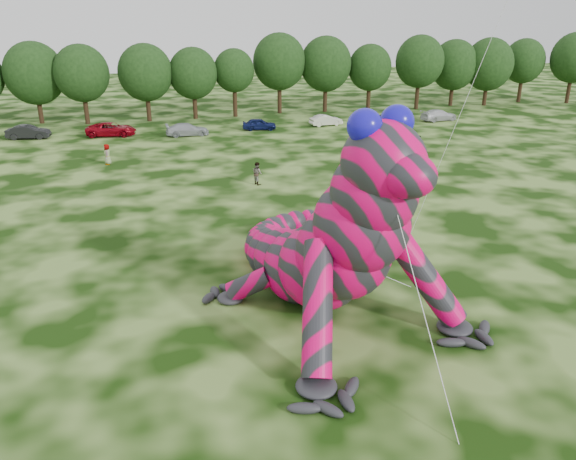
{
  "coord_description": "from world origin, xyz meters",
  "views": [
    {
      "loc": [
        -10.57,
        -17.01,
        12.89
      ],
      "look_at": [
        -4.95,
        5.18,
        4.0
      ],
      "focal_mm": 35.0,
      "sensor_mm": 36.0,
      "label": 1
    }
  ],
  "objects_px": {
    "car_7": "(439,115)",
    "spectator_4": "(107,154)",
    "tree_5": "(36,83)",
    "car_6": "(394,118)",
    "tree_8": "(194,83)",
    "tree_10": "(279,74)",
    "tree_11": "(326,74)",
    "car_4": "(259,124)",
    "tree_6": "(83,84)",
    "car_1": "(28,132)",
    "spectator_3": "(419,145)",
    "tree_13": "(419,72)",
    "tree_9": "(234,83)",
    "car_5": "(326,120)",
    "flying_kite": "(505,6)",
    "tree_14": "(453,73)",
    "car_3": "(187,130)",
    "tree_12": "(369,78)",
    "tree_17": "(572,68)",
    "tree_16": "(523,71)",
    "tree_15": "(488,72)",
    "spectator_2": "(420,158)",
    "inflatable_gecko": "(305,202)",
    "tree_7": "(146,83)",
    "car_2": "(111,129)",
    "spectator_1": "(257,173)"
  },
  "relations": [
    {
      "from": "car_2",
      "to": "spectator_1",
      "type": "relative_size",
      "value": 2.99
    },
    {
      "from": "tree_6",
      "to": "tree_15",
      "type": "relative_size",
      "value": 0.99
    },
    {
      "from": "tree_9",
      "to": "car_4",
      "type": "xyz_separation_m",
      "value": [
        1.26,
        -9.73,
        -3.67
      ]
    },
    {
      "from": "tree_10",
      "to": "tree_15",
      "type": "xyz_separation_m",
      "value": [
        31.08,
        -0.81,
        -0.44
      ]
    },
    {
      "from": "tree_15",
      "to": "spectator_2",
      "type": "bearing_deg",
      "value": -130.11
    },
    {
      "from": "inflatable_gecko",
      "to": "tree_16",
      "type": "height_order",
      "value": "inflatable_gecko"
    },
    {
      "from": "tree_5",
      "to": "tree_14",
      "type": "height_order",
      "value": "tree_5"
    },
    {
      "from": "tree_12",
      "to": "tree_15",
      "type": "height_order",
      "value": "tree_15"
    },
    {
      "from": "tree_11",
      "to": "car_4",
      "type": "height_order",
      "value": "tree_11"
    },
    {
      "from": "tree_8",
      "to": "tree_12",
      "type": "height_order",
      "value": "tree_12"
    },
    {
      "from": "tree_8",
      "to": "car_6",
      "type": "relative_size",
      "value": 1.79
    },
    {
      "from": "tree_6",
      "to": "car_1",
      "type": "bearing_deg",
      "value": -125.23
    },
    {
      "from": "tree_8",
      "to": "tree_15",
      "type": "height_order",
      "value": "tree_15"
    },
    {
      "from": "car_4",
      "to": "car_6",
      "type": "distance_m",
      "value": 16.8
    },
    {
      "from": "flying_kite",
      "to": "tree_14",
      "type": "relative_size",
      "value": 1.6
    },
    {
      "from": "tree_8",
      "to": "tree_10",
      "type": "height_order",
      "value": "tree_10"
    },
    {
      "from": "car_2",
      "to": "spectator_4",
      "type": "bearing_deg",
      "value": -171.3
    },
    {
      "from": "tree_6",
      "to": "car_3",
      "type": "distance_m",
      "value": 15.96
    },
    {
      "from": "tree_5",
      "to": "car_6",
      "type": "xyz_separation_m",
      "value": [
        42.24,
        -11.34,
        -4.2
      ]
    },
    {
      "from": "tree_8",
      "to": "tree_11",
      "type": "distance_m",
      "value": 18.05
    },
    {
      "from": "tree_16",
      "to": "spectator_3",
      "type": "relative_size",
      "value": 5.31
    },
    {
      "from": "tree_11",
      "to": "car_4",
      "type": "xyz_separation_m",
      "value": [
        -11.46,
        -10.58,
        -4.36
      ]
    },
    {
      "from": "tree_12",
      "to": "car_2",
      "type": "bearing_deg",
      "value": -164.54
    },
    {
      "from": "spectator_3",
      "to": "tree_15",
      "type": "bearing_deg",
      "value": -17.11
    },
    {
      "from": "tree_9",
      "to": "tree_13",
      "type": "relative_size",
      "value": 0.86
    },
    {
      "from": "car_6",
      "to": "tree_7",
      "type": "bearing_deg",
      "value": 61.05
    },
    {
      "from": "tree_8",
      "to": "spectator_3",
      "type": "relative_size",
      "value": 5.07
    },
    {
      "from": "inflatable_gecko",
      "to": "tree_11",
      "type": "distance_m",
      "value": 54.94
    },
    {
      "from": "tree_7",
      "to": "spectator_3",
      "type": "xyz_separation_m",
      "value": [
        25.12,
        -24.65,
        -3.86
      ]
    },
    {
      "from": "tree_13",
      "to": "car_7",
      "type": "height_order",
      "value": "tree_13"
    },
    {
      "from": "car_7",
      "to": "tree_10",
      "type": "bearing_deg",
      "value": 48.84
    },
    {
      "from": "flying_kite",
      "to": "spectator_3",
      "type": "distance_m",
      "value": 26.37
    },
    {
      "from": "tree_13",
      "to": "tree_16",
      "type": "distance_m",
      "value": 18.46
    },
    {
      "from": "tree_13",
      "to": "tree_14",
      "type": "bearing_deg",
      "value": 14.15
    },
    {
      "from": "tree_12",
      "to": "tree_15",
      "type": "bearing_deg",
      "value": 0.1
    },
    {
      "from": "car_4",
      "to": "car_5",
      "type": "xyz_separation_m",
      "value": [
        8.39,
        0.58,
        -0.02
      ]
    },
    {
      "from": "car_5",
      "to": "tree_8",
      "type": "bearing_deg",
      "value": 53.28
    },
    {
      "from": "tree_13",
      "to": "car_1",
      "type": "height_order",
      "value": "tree_13"
    },
    {
      "from": "tree_10",
      "to": "spectator_2",
      "type": "relative_size",
      "value": 5.56
    },
    {
      "from": "tree_11",
      "to": "car_1",
      "type": "distance_m",
      "value": 38.28
    },
    {
      "from": "car_5",
      "to": "tree_5",
      "type": "bearing_deg",
      "value": 66.91
    },
    {
      "from": "tree_6",
      "to": "tree_9",
      "type": "bearing_deg",
      "value": 2.03
    },
    {
      "from": "car_4",
      "to": "car_7",
      "type": "bearing_deg",
      "value": -81.27
    },
    {
      "from": "tree_14",
      "to": "car_5",
      "type": "distance_m",
      "value": 25.38
    },
    {
      "from": "tree_13",
      "to": "tree_14",
      "type": "distance_m",
      "value": 6.54
    },
    {
      "from": "car_7",
      "to": "spectator_4",
      "type": "distance_m",
      "value": 41.78
    },
    {
      "from": "tree_16",
      "to": "tree_10",
      "type": "bearing_deg",
      "value": -178.8
    },
    {
      "from": "tree_8",
      "to": "car_4",
      "type": "distance_m",
      "value": 12.05
    },
    {
      "from": "inflatable_gecko",
      "to": "tree_12",
      "type": "height_order",
      "value": "inflatable_gecko"
    },
    {
      "from": "tree_17",
      "to": "car_4",
      "type": "height_order",
      "value": "tree_17"
    }
  ]
}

